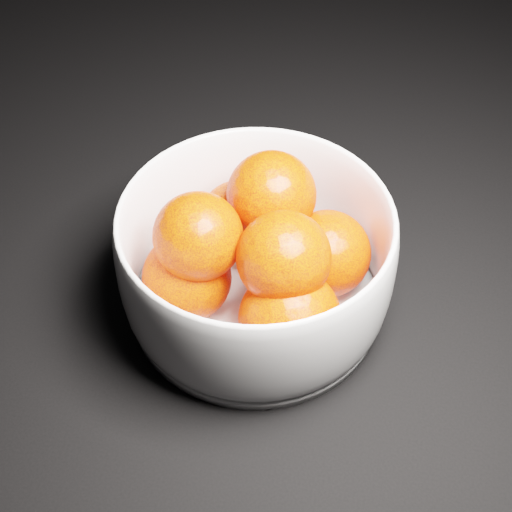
# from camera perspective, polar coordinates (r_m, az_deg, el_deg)

# --- Properties ---
(ground) EXTENTS (3.00, 3.00, 0.00)m
(ground) POSITION_cam_1_polar(r_m,az_deg,el_deg) (0.86, -13.25, 11.82)
(ground) COLOR black
(ground) RESTS_ON ground
(bowl) EXTENTS (0.22, 0.22, 0.11)m
(bowl) POSITION_cam_1_polar(r_m,az_deg,el_deg) (0.58, 0.00, -0.37)
(bowl) COLOR silver
(bowl) RESTS_ON ground
(orange_pile) EXTENTS (0.18, 0.17, 0.12)m
(orange_pile) POSITION_cam_1_polar(r_m,az_deg,el_deg) (0.57, 0.28, 0.18)
(orange_pile) COLOR #FF2F05
(orange_pile) RESTS_ON bowl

